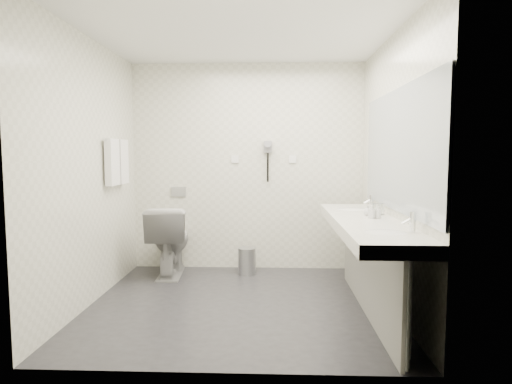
{
  "coord_description": "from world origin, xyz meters",
  "views": [
    {
      "loc": [
        0.31,
        -3.96,
        1.42
      ],
      "look_at": [
        0.15,
        0.15,
        1.05
      ],
      "focal_mm": 30.23,
      "sensor_mm": 36.0,
      "label": 1
    }
  ],
  "objects": [
    {
      "name": "floor",
      "position": [
        0.0,
        0.0,
        0.0
      ],
      "size": [
        2.8,
        2.8,
        0.0
      ],
      "primitive_type": "plane",
      "color": "#27272B",
      "rests_on": "ground"
    },
    {
      "name": "ceiling",
      "position": [
        0.0,
        0.0,
        2.5
      ],
      "size": [
        2.8,
        2.8,
        0.0
      ],
      "primitive_type": "plane",
      "rotation": [
        3.14,
        0.0,
        0.0
      ],
      "color": "white",
      "rests_on": "wall_back"
    },
    {
      "name": "wall_back",
      "position": [
        0.0,
        1.3,
        1.25
      ],
      "size": [
        2.8,
        0.0,
        2.8
      ],
      "primitive_type": "plane",
      "rotation": [
        1.57,
        0.0,
        0.0
      ],
      "color": "silver",
      "rests_on": "floor"
    },
    {
      "name": "wall_front",
      "position": [
        0.0,
        -1.3,
        1.25
      ],
      "size": [
        2.8,
        0.0,
        2.8
      ],
      "primitive_type": "plane",
      "rotation": [
        -1.57,
        0.0,
        0.0
      ],
      "color": "silver",
      "rests_on": "floor"
    },
    {
      "name": "wall_left",
      "position": [
        -1.4,
        0.0,
        1.25
      ],
      "size": [
        0.0,
        2.6,
        2.6
      ],
      "primitive_type": "plane",
      "rotation": [
        1.57,
        0.0,
        1.57
      ],
      "color": "silver",
      "rests_on": "floor"
    },
    {
      "name": "wall_right",
      "position": [
        1.4,
        0.0,
        1.25
      ],
      "size": [
        0.0,
        2.6,
        2.6
      ],
      "primitive_type": "plane",
      "rotation": [
        1.57,
        0.0,
        -1.57
      ],
      "color": "silver",
      "rests_on": "floor"
    },
    {
      "name": "vanity_counter",
      "position": [
        1.12,
        -0.2,
        0.8
      ],
      "size": [
        0.55,
        2.2,
        0.1
      ],
      "primitive_type": "cube",
      "color": "white",
      "rests_on": "floor"
    },
    {
      "name": "vanity_panel",
      "position": [
        1.15,
        -0.2,
        0.38
      ],
      "size": [
        0.03,
        2.15,
        0.75
      ],
      "primitive_type": "cube",
      "color": "gray",
      "rests_on": "floor"
    },
    {
      "name": "vanity_post_near",
      "position": [
        1.18,
        -1.24,
        0.38
      ],
      "size": [
        0.06,
        0.06,
        0.75
      ],
      "primitive_type": "cylinder",
      "color": "silver",
      "rests_on": "floor"
    },
    {
      "name": "vanity_post_far",
      "position": [
        1.18,
        0.84,
        0.38
      ],
      "size": [
        0.06,
        0.06,
        0.75
      ],
      "primitive_type": "cylinder",
      "color": "silver",
      "rests_on": "floor"
    },
    {
      "name": "mirror",
      "position": [
        1.39,
        -0.2,
        1.45
      ],
      "size": [
        0.02,
        2.2,
        1.05
      ],
      "primitive_type": "cube",
      "color": "#B2BCC6",
      "rests_on": "wall_right"
    },
    {
      "name": "basin_near",
      "position": [
        1.12,
        -0.85,
        0.83
      ],
      "size": [
        0.4,
        0.31,
        0.05
      ],
      "primitive_type": "ellipsoid",
      "color": "white",
      "rests_on": "vanity_counter"
    },
    {
      "name": "basin_far",
      "position": [
        1.12,
        0.45,
        0.83
      ],
      "size": [
        0.4,
        0.31,
        0.05
      ],
      "primitive_type": "ellipsoid",
      "color": "white",
      "rests_on": "vanity_counter"
    },
    {
      "name": "faucet_near",
      "position": [
        1.32,
        -0.85,
        0.92
      ],
      "size": [
        0.04,
        0.04,
        0.15
      ],
      "primitive_type": "cylinder",
      "color": "silver",
      "rests_on": "vanity_counter"
    },
    {
      "name": "faucet_far",
      "position": [
        1.32,
        0.45,
        0.92
      ],
      "size": [
        0.04,
        0.04,
        0.15
      ],
      "primitive_type": "cylinder",
      "color": "silver",
      "rests_on": "vanity_counter"
    },
    {
      "name": "soap_bottle_a",
      "position": [
        1.18,
        -0.17,
        0.91
      ],
      "size": [
        0.07,
        0.07,
        0.12
      ],
      "primitive_type": "imported",
      "rotation": [
        0.0,
        0.0,
        0.74
      ],
      "color": "silver",
      "rests_on": "vanity_counter"
    },
    {
      "name": "soap_bottle_b",
      "position": [
        1.18,
        -0.0,
        0.9
      ],
      "size": [
        0.09,
        0.09,
        0.09
      ],
      "primitive_type": "imported",
      "rotation": [
        0.0,
        0.0,
        -0.25
      ],
      "color": "silver",
      "rests_on": "vanity_counter"
    },
    {
      "name": "soap_bottle_c",
      "position": [
        1.24,
        -0.19,
        0.9
      ],
      "size": [
        0.05,
        0.05,
        0.11
      ],
      "primitive_type": "imported",
      "rotation": [
        0.0,
        0.0,
        0.4
      ],
      "color": "silver",
      "rests_on": "vanity_counter"
    },
    {
      "name": "glass_left",
      "position": [
        1.26,
        0.0,
        0.91
      ],
      "size": [
        0.08,
        0.08,
        0.11
      ],
      "primitive_type": "cylinder",
      "rotation": [
        0.0,
        0.0,
        -0.43
      ],
      "color": "silver",
      "rests_on": "vanity_counter"
    },
    {
      "name": "glass_right",
      "position": [
        1.32,
        0.07,
        0.9
      ],
      "size": [
        0.07,
        0.07,
        0.1
      ],
      "primitive_type": "cylinder",
      "rotation": [
        0.0,
        0.0,
        0.33
      ],
      "color": "silver",
      "rests_on": "vanity_counter"
    },
    {
      "name": "toilet",
      "position": [
        -0.89,
        0.95,
        0.41
      ],
      "size": [
        0.52,
        0.84,
        0.82
      ],
      "primitive_type": "imported",
      "rotation": [
        0.0,
        0.0,
        3.22
      ],
      "color": "white",
      "rests_on": "floor"
    },
    {
      "name": "flush_plate",
      "position": [
        -0.85,
        1.29,
        0.95
      ],
      "size": [
        0.18,
        0.02,
        0.12
      ],
      "primitive_type": "cube",
      "color": "#B2B5BA",
      "rests_on": "wall_back"
    },
    {
      "name": "pedal_bin",
      "position": [
        0.01,
        1.01,
        0.15
      ],
      "size": [
        0.22,
        0.22,
        0.3
      ],
      "primitive_type": "cylinder",
      "rotation": [
        0.0,
        0.0,
        -0.03
      ],
      "color": "#B2B5BA",
      "rests_on": "floor"
    },
    {
      "name": "bin_lid",
      "position": [
        0.01,
        1.01,
        0.3
      ],
      "size": [
        0.21,
        0.21,
        0.02
      ],
      "primitive_type": "cylinder",
      "color": "#B2B5BA",
      "rests_on": "pedal_bin"
    },
    {
      "name": "towel_rail",
      "position": [
        -1.35,
        0.55,
        1.55
      ],
      "size": [
        0.02,
        0.62,
        0.02
      ],
      "primitive_type": "cylinder",
      "rotation": [
        1.57,
        0.0,
        0.0
      ],
      "color": "silver",
      "rests_on": "wall_left"
    },
    {
      "name": "towel_near",
      "position": [
        -1.34,
        0.41,
        1.33
      ],
      "size": [
        0.07,
        0.24,
        0.48
      ],
      "primitive_type": "cube",
      "color": "white",
      "rests_on": "towel_rail"
    },
    {
      "name": "towel_far",
      "position": [
        -1.34,
        0.69,
        1.33
      ],
      "size": [
        0.07,
        0.24,
        0.48
      ],
      "primitive_type": "cube",
      "color": "white",
      "rests_on": "towel_rail"
    },
    {
      "name": "dryer_cradle",
      "position": [
        0.25,
        1.27,
        1.5
      ],
      "size": [
        0.1,
        0.04,
        0.14
      ],
      "primitive_type": "cube",
      "color": "gray",
      "rests_on": "wall_back"
    },
    {
      "name": "dryer_barrel",
      "position": [
        0.25,
        1.2,
        1.53
      ],
      "size": [
        0.08,
        0.14,
        0.08
      ],
      "primitive_type": "cylinder",
      "rotation": [
        1.57,
        0.0,
        0.0
      ],
      "color": "gray",
      "rests_on": "dryer_cradle"
    },
    {
      "name": "dryer_cord",
      "position": [
        0.25,
        1.26,
        1.25
      ],
      "size": [
        0.02,
        0.02,
        0.35
      ],
      "primitive_type": "cylinder",
      "color": "black",
      "rests_on": "dryer_cradle"
    },
    {
      "name": "switch_plate_a",
      "position": [
        -0.15,
        1.29,
        1.35
      ],
      "size": [
        0.09,
        0.02,
        0.09
      ],
      "primitive_type": "cube",
      "color": "white",
      "rests_on": "wall_back"
    },
    {
      "name": "switch_plate_b",
      "position": [
        0.55,
        1.29,
        1.35
      ],
      "size": [
        0.09,
        0.02,
        0.09
      ],
      "primitive_type": "cube",
      "color": "white",
      "rests_on": "wall_back"
    }
  ]
}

